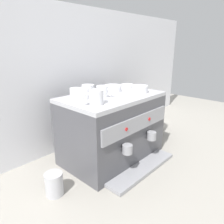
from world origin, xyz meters
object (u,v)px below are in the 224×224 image
at_px(ceramic_cup_1, 76,93).
at_px(coffee_grinder, 153,114).
at_px(ceramic_cup_4, 103,91).
at_px(milk_pitcher, 54,184).
at_px(ceramic_cup_3, 95,97).
at_px(ceramic_bowl_0, 113,88).
at_px(ceramic_cup_2, 85,94).
at_px(ceramic_cup_0, 88,91).
at_px(ceramic_bowl_2, 127,87).
at_px(espresso_machine, 113,128).
at_px(ceramic_bowl_1, 140,89).

distance_m(ceramic_cup_1, coffee_grinder, 0.78).
distance_m(ceramic_cup_4, milk_pitcher, 0.57).
height_order(ceramic_cup_3, ceramic_bowl_0, ceramic_cup_3).
relative_size(ceramic_cup_4, ceramic_bowl_0, 0.94).
bearing_deg(ceramic_bowl_0, ceramic_cup_2, -168.70).
relative_size(ceramic_cup_0, ceramic_bowl_0, 0.99).
distance_m(ceramic_cup_3, ceramic_bowl_2, 0.44).
bearing_deg(espresso_machine, ceramic_bowl_0, 42.08).
distance_m(espresso_machine, ceramic_cup_0, 0.29).
bearing_deg(espresso_machine, ceramic_cup_3, -160.38).
relative_size(espresso_machine, ceramic_cup_3, 5.64).
height_order(ceramic_cup_2, ceramic_bowl_0, ceramic_cup_2).
distance_m(espresso_machine, ceramic_cup_3, 0.33).
relative_size(ceramic_cup_0, ceramic_cup_4, 1.06).
bearing_deg(ceramic_cup_2, ceramic_cup_3, -93.67).
xyz_separation_m(ceramic_cup_1, coffee_grinder, (0.73, -0.07, -0.28)).
xyz_separation_m(espresso_machine, ceramic_bowl_2, (0.21, 0.06, 0.23)).
bearing_deg(espresso_machine, milk_pitcher, -174.91).
xyz_separation_m(ceramic_cup_1, ceramic_cup_2, (-0.00, -0.08, 0.01)).
xyz_separation_m(ceramic_cup_1, ceramic_cup_3, (-0.01, -0.18, 0.01)).
bearing_deg(ceramic_cup_0, ceramic_bowl_0, -2.40).
height_order(ceramic_cup_2, ceramic_bowl_2, ceramic_cup_2).
height_order(ceramic_cup_0, coffee_grinder, ceramic_cup_0).
bearing_deg(coffee_grinder, espresso_machine, -176.81).
bearing_deg(milk_pitcher, ceramic_cup_2, 12.57).
height_order(espresso_machine, ceramic_cup_2, ceramic_cup_2).
bearing_deg(ceramic_cup_3, ceramic_cup_2, 86.33).
xyz_separation_m(ceramic_bowl_1, ceramic_bowl_2, (0.03, 0.13, -0.01)).
xyz_separation_m(ceramic_cup_3, coffee_grinder, (0.73, 0.10, -0.29)).
relative_size(ceramic_bowl_0, milk_pitcher, 0.94).
height_order(ceramic_cup_2, ceramic_cup_3, ceramic_cup_3).
xyz_separation_m(espresso_machine, coffee_grinder, (0.52, 0.03, -0.04)).
xyz_separation_m(ceramic_cup_2, ceramic_bowl_1, (0.38, -0.09, -0.02)).
xyz_separation_m(ceramic_bowl_1, coffee_grinder, (0.35, 0.10, -0.27)).
distance_m(ceramic_cup_2, ceramic_bowl_1, 0.39).
height_order(espresso_machine, ceramic_bowl_2, ceramic_bowl_2).
xyz_separation_m(ceramic_cup_4, ceramic_bowl_2, (0.28, 0.04, -0.02)).
bearing_deg(ceramic_bowl_2, ceramic_cup_1, 174.05).
relative_size(espresso_machine, ceramic_bowl_1, 6.13).
xyz_separation_m(ceramic_cup_0, ceramic_cup_3, (-0.09, -0.16, 0.00)).
bearing_deg(ceramic_cup_1, ceramic_cup_0, -12.35).
bearing_deg(ceramic_cup_4, ceramic_cup_3, -147.66).
distance_m(ceramic_bowl_0, coffee_grinder, 0.52).
bearing_deg(ceramic_cup_3, espresso_machine, 19.62).
bearing_deg(ceramic_bowl_1, ceramic_cup_0, 152.35).
height_order(ceramic_cup_2, ceramic_bowl_1, ceramic_cup_2).
height_order(ceramic_cup_0, ceramic_bowl_2, ceramic_cup_0).
xyz_separation_m(ceramic_cup_4, ceramic_bowl_0, (0.15, 0.06, -0.01)).
relative_size(ceramic_cup_1, ceramic_bowl_0, 0.87).
bearing_deg(ceramic_cup_3, ceramic_bowl_0, 27.06).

